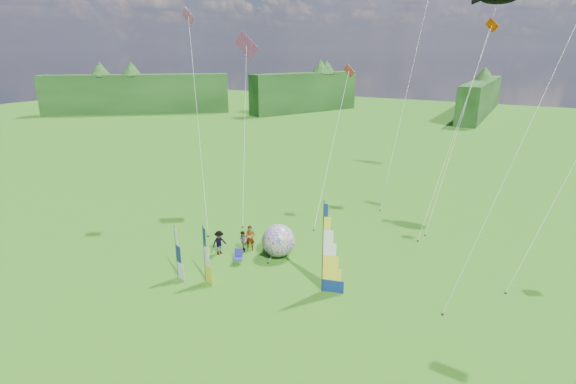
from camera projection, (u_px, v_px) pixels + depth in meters
The scene contains 19 objects.
ground at pixel (269, 308), 24.92m from camera, with size 220.00×220.00×0.00m, color #3A751B.
treeline_ring at pixel (268, 242), 23.70m from camera, with size 210.00×210.00×8.00m, color #2A5A20, non-canonical shape.
feather_banner_main at pixel (323, 249), 25.87m from camera, with size 1.47×0.10×5.50m, color navy, non-canonical shape.
side_banner_left at pixel (204, 255), 27.26m from camera, with size 1.00×0.10×3.59m, color yellow, non-canonical shape.
side_banner_far at pixel (176, 253), 27.77m from camera, with size 0.99×0.10×3.36m, color white, non-canonical shape.
bol_inflatable at pixel (278, 241), 30.85m from camera, with size 2.29×2.29×2.29m, color #0C0CA3.
spectator_a at pixel (250, 238), 31.80m from camera, with size 0.67×0.44×1.84m, color #66594C.
spectator_b at pixel (243, 242), 31.62m from camera, with size 0.74×0.37×1.53m, color #66594C.
spectator_c at pixel (219, 243), 31.21m from camera, with size 1.12×0.41×1.73m, color #66594C.
spectator_d at pixel (274, 237), 32.13m from camera, with size 0.98×0.40×1.67m, color #66594C.
camp_chair at pixel (238, 257), 29.80m from camera, with size 0.60×0.60×1.03m, color navy, non-canonical shape.
kite_whale at pixel (465, 102), 35.82m from camera, with size 5.11×14.60×19.35m, color black, non-canonical shape.
kite_rainbow_delta at pixel (244, 122), 36.94m from camera, with size 7.27×10.06×15.97m, color #E40D00, non-canonical shape.
kite_parafoil at pixel (528, 119), 22.46m from camera, with size 8.26×9.31×20.80m, color #A93A19, non-canonical shape.
small_kite_red at pixel (333, 140), 37.45m from camera, with size 3.08×10.79×12.88m, color #F33B40, non-canonical shape.
small_kite_orange at pixel (456, 124), 34.18m from camera, with size 4.16×10.82×16.44m, color #FF3E00, non-canonical shape.
small_kite_yellow at pixel (555, 194), 26.54m from camera, with size 5.47×8.38×11.02m, color #D7B009, non-canonical shape.
small_kite_pink at pixel (198, 116), 34.84m from camera, with size 7.33×7.40×17.41m, color #CC4C8B, non-canonical shape.
small_kite_green at pixel (410, 75), 40.66m from camera, with size 3.47×13.43×22.85m, color green, non-canonical shape.
Camera 1 is at (11.54, -18.47, 13.77)m, focal length 28.00 mm.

